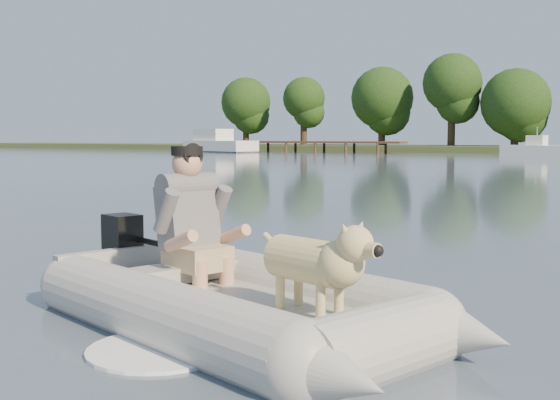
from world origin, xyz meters
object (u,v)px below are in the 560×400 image
Objects in this scene: dinghy at (240,246)px; cabin_cruiser at (220,141)px; dock at (310,147)px; dog at (309,269)px; motorboat at (540,142)px; man at (189,212)px.

cabin_cruiser is at bearing 143.00° from dinghy.
dock is 8.57m from cabin_cruiser.
dinghy is 0.61× the size of cabin_cruiser.
motorboat is at bearing 116.00° from dog.
dock is 20.79m from motorboat.
cabin_cruiser is (-34.49, 49.32, 0.26)m from man.
dinghy is at bearing -175.43° from dog.
cabin_cruiser is (-35.17, 49.59, 0.46)m from dinghy.
dog is at bearing 0.00° from man.
cabin_cruiser is (-8.12, -2.69, 0.56)m from dock.
dinghy is 4.45× the size of man.
dock is at bearing 134.54° from man.
dock is 58.87m from dinghy.
dinghy is 5.14× the size of dog.
man is at bearing 180.00° from dog.
motorboat is (-7.21, 49.16, 0.49)m from dog.
motorboat is (-5.85, 48.72, 0.21)m from man.
dock is 59.32m from dog.
cabin_cruiser is 1.54× the size of motorboat.
cabin_cruiser is (-35.84, 49.75, 0.54)m from dog.
man is at bearing -70.80° from motorboat.
dock is 2.17× the size of cabin_cruiser.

